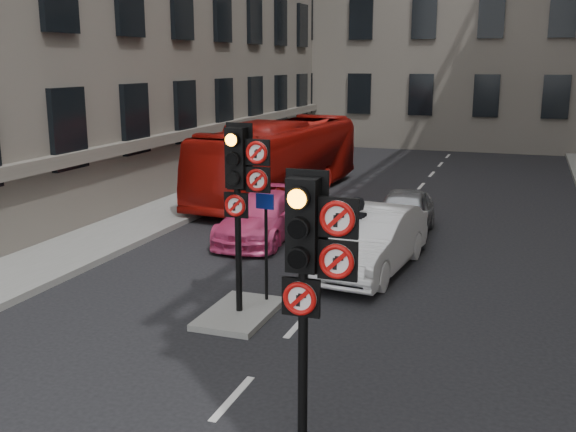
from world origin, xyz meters
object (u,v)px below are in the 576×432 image
Objects in this scene: car_pink at (262,217)px; signal_near at (310,256)px; motorcycle at (374,235)px; motorcyclist at (356,236)px; signal_far at (241,178)px; bus_red at (280,159)px; car_silver at (404,213)px; info_sign at (266,232)px; car_white at (371,240)px.

signal_near is at bearing -68.38° from car_pink.
signal_near reaches higher than car_pink.
motorcyclist is (-0.11, -1.49, 0.35)m from motorcycle.
signal_far is 11.77m from bus_red.
bus_red is (-5.18, 4.06, 0.72)m from car_silver.
motorcyclist reaches higher than car_silver.
signal_near is at bearing -88.47° from car_silver.
bus_red reaches higher than info_sign.
signal_far is at bearing -75.07° from car_pink.
signal_far reaches higher than signal_near.
info_sign is (-2.42, 4.74, -1.06)m from signal_near.
motorcyclist is (4.76, -7.88, -0.45)m from bus_red.
motorcycle is at bearing -15.52° from car_pink.
motorcycle is (-0.31, -2.33, -0.08)m from car_silver.
signal_near is 9.10m from motorcycle.
car_pink is at bearing -57.44° from motorcyclist.
signal_near is 1.00× the size of signal_far.
signal_near is 16.38m from bus_red.
motorcycle is at bearing 72.82° from signal_far.
bus_red is (-3.39, 11.19, -1.34)m from signal_far.
car_pink is (-3.60, -1.62, -0.03)m from car_silver.
car_silver is 3.85m from motorcyclist.
signal_near reaches higher than motorcycle.
bus_red reaches higher than car_pink.
signal_far is 0.85× the size of car_pink.
bus_red reaches higher than motorcycle.
car_white is at bearing -51.63° from bus_red.
signal_near is 1.96× the size of motorcyclist.
car_white is (-0.15, -3.48, 0.10)m from car_silver.
car_silver is 0.84× the size of car_white.
info_sign is (-1.61, -6.39, 0.87)m from car_silver.
signal_far reaches higher than info_sign.
signal_far is 1.65× the size of info_sign.
car_white is 2.41× the size of motorcycle.
car_pink is 3.88m from motorcyclist.
car_silver is at bearing 94.15° from signal_near.
signal_far reaches higher than motorcycle.
bus_red reaches higher than car_silver.
info_sign is at bearing 42.48° from motorcyclist.
car_silver is 1.75× the size of info_sign.
car_white is 1.17m from motorcycle.
motorcyclist is at bearing -37.99° from car_pink.
signal_far is at bearing -103.22° from motorcycle.
car_white is (-0.96, 7.66, -1.84)m from signal_near.
car_pink is 2.27× the size of motorcycle.
info_sign is at bearing -110.77° from car_white.
signal_far is 0.79× the size of car_white.
motorcyclist is at bearing -98.92° from car_silver.
bus_red reaches higher than motorcyclist.
bus_red is 4.52× the size of info_sign.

